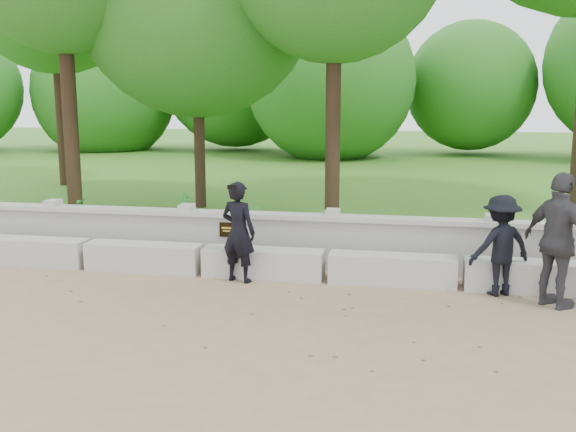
% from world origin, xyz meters
% --- Properties ---
extents(ground, '(80.00, 80.00, 0.00)m').
position_xyz_m(ground, '(0.00, 0.00, 0.00)').
color(ground, '#917858').
rests_on(ground, ground).
extents(lawn, '(40.00, 22.00, 0.25)m').
position_xyz_m(lawn, '(0.00, 14.00, 0.12)').
color(lawn, '#336218').
rests_on(lawn, ground).
extents(concrete_bench, '(11.90, 0.45, 0.45)m').
position_xyz_m(concrete_bench, '(0.00, 1.90, 0.22)').
color(concrete_bench, '#B2B0A8').
rests_on(concrete_bench, ground).
extents(parapet_wall, '(12.50, 0.35, 0.90)m').
position_xyz_m(parapet_wall, '(0.00, 2.60, 0.46)').
color(parapet_wall, '#A8A59E').
rests_on(parapet_wall, ground).
extents(man_main, '(0.65, 0.60, 1.55)m').
position_xyz_m(man_main, '(0.69, 1.60, 0.78)').
color(man_main, black).
rests_on(man_main, ground).
extents(visitor_mid, '(1.07, 0.90, 1.44)m').
position_xyz_m(visitor_mid, '(4.51, 1.66, 0.72)').
color(visitor_mid, black).
rests_on(visitor_mid, ground).
extents(visitor_right, '(1.04, 1.10, 1.82)m').
position_xyz_m(visitor_right, '(5.19, 1.22, 0.91)').
color(visitor_right, '#37373B').
rests_on(visitor_right, ground).
extents(shrub_a, '(0.39, 0.34, 0.62)m').
position_xyz_m(shrub_a, '(-1.30, 4.67, 0.56)').
color(shrub_a, '#267128').
rests_on(shrub_a, lawn).
extents(shrub_b, '(0.41, 0.41, 0.59)m').
position_xyz_m(shrub_b, '(0.42, 3.58, 0.54)').
color(shrub_b, '#267128').
rests_on(shrub_b, lawn).
extents(shrub_c, '(0.73, 0.74, 0.63)m').
position_xyz_m(shrub_c, '(6.05, 4.55, 0.56)').
color(shrub_c, '#267128').
rests_on(shrub_c, lawn).
extents(shrub_d, '(0.38, 0.40, 0.59)m').
position_xyz_m(shrub_d, '(-3.19, 3.88, 0.55)').
color(shrub_d, '#267128').
rests_on(shrub_d, lawn).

